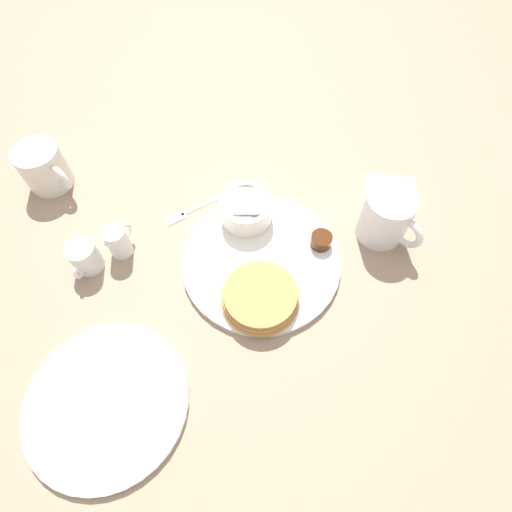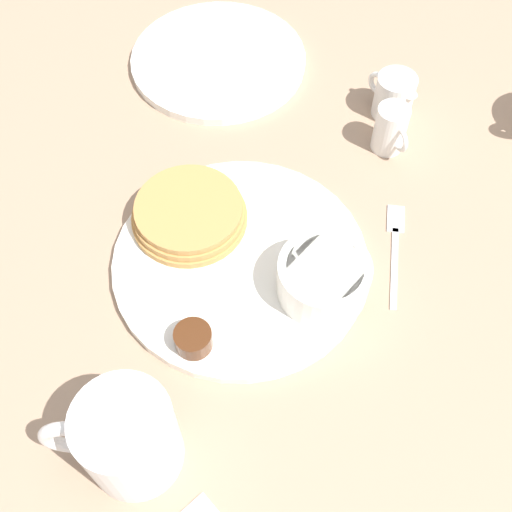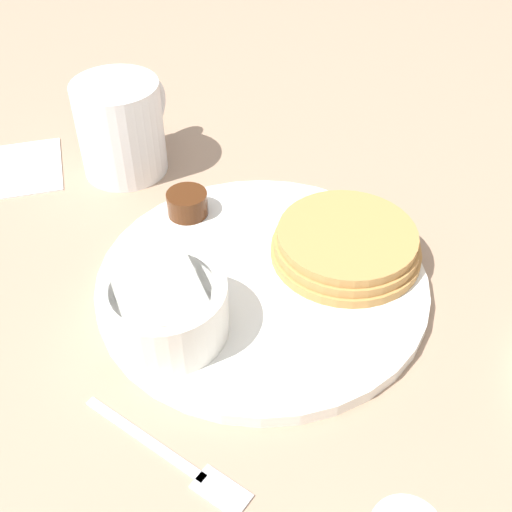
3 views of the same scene
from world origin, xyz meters
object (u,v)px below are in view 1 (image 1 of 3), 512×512
object	(u,v)px
bowl	(246,209)
coffee_mug	(386,217)
second_mug	(45,168)
plate	(261,261)
creamer_pitcher_near	(118,241)
creamer_pitcher_far	(85,257)
fork	(191,210)

from	to	relation	value
bowl	coffee_mug	bearing A→B (deg)	16.48
coffee_mug	second_mug	world-z (taller)	coffee_mug
plate	second_mug	distance (m)	0.47
creamer_pitcher_near	creamer_pitcher_far	size ratio (longest dim) A/B	0.88
plate	bowl	bearing A→B (deg)	129.44
fork	plate	bearing A→B (deg)	-17.23
bowl	creamer_pitcher_far	size ratio (longest dim) A/B	1.32
plate	coffee_mug	xyz separation A→B (m)	(0.18, 0.15, 0.04)
coffee_mug	creamer_pitcher_near	distance (m)	0.48
creamer_pitcher_near	bowl	bearing A→B (deg)	39.58
plate	creamer_pitcher_near	distance (m)	0.26
bowl	second_mug	world-z (taller)	second_mug
creamer_pitcher_far	second_mug	world-z (taller)	second_mug
second_mug	coffee_mug	bearing A→B (deg)	12.09
plate	creamer_pitcher_far	distance (m)	0.31
creamer_pitcher_near	second_mug	xyz separation A→B (m)	(-0.22, 0.08, 0.01)
creamer_pitcher_far	second_mug	size ratio (longest dim) A/B	0.63
coffee_mug	fork	size ratio (longest dim) A/B	0.95
coffee_mug	creamer_pitcher_far	size ratio (longest dim) A/B	1.60
coffee_mug	bowl	bearing A→B (deg)	-163.52
plate	second_mug	size ratio (longest dim) A/B	2.42
second_mug	fork	bearing A→B (deg)	8.82
fork	second_mug	distance (m)	0.30
coffee_mug	creamer_pitcher_near	xyz separation A→B (m)	(-0.43, -0.22, -0.02)
creamer_pitcher_far	creamer_pitcher_near	bearing A→B (deg)	53.01
plate	creamer_pitcher_near	bearing A→B (deg)	-162.55
coffee_mug	second_mug	size ratio (longest dim) A/B	1.00
bowl	fork	size ratio (longest dim) A/B	0.79
second_mug	bowl	bearing A→B (deg)	9.36
plate	fork	distance (m)	0.18
plate	second_mug	xyz separation A→B (m)	(-0.46, 0.01, 0.04)
creamer_pitcher_far	coffee_mug	bearing A→B (deg)	30.45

